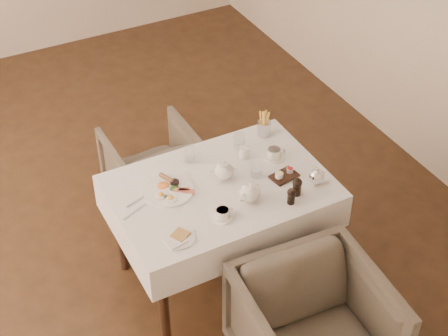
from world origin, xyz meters
name	(u,v)px	position (x,y,z in m)	size (l,w,h in m)	color
table	(220,201)	(0.32, -0.98, 0.64)	(1.28, 0.88, 0.75)	black
armchair_near	(314,331)	(0.42, -1.88, 0.35)	(0.75, 0.77, 0.70)	#4E4539
armchair_far	(153,167)	(0.24, -0.08, 0.29)	(0.61, 0.63, 0.57)	#4E4539
breakfast_plate	(168,190)	(0.03, -0.88, 0.77)	(0.30, 0.30, 0.04)	white
side_plate	(179,238)	(-0.09, -1.27, 0.76)	(0.18, 0.17, 0.02)	white
teapot_centre	(224,170)	(0.37, -0.92, 0.82)	(0.16, 0.12, 0.13)	white
teapot_front	(250,191)	(0.41, -1.17, 0.82)	(0.17, 0.13, 0.13)	white
creamer	(244,152)	(0.58, -0.81, 0.79)	(0.06, 0.06, 0.07)	white
teacup_near	(223,214)	(0.20, -1.23, 0.78)	(0.12, 0.12, 0.06)	white
teacup_far	(274,154)	(0.74, -0.89, 0.79)	(0.13, 0.13, 0.07)	white
glass_left	(190,154)	(0.27, -0.67, 0.80)	(0.07, 0.07, 0.10)	silver
glass_mid	(256,169)	(0.55, -1.00, 0.80)	(0.07, 0.07, 0.10)	silver
glass_right	(239,141)	(0.60, -0.70, 0.80)	(0.07, 0.07, 0.10)	silver
condiment_board	(284,175)	(0.69, -1.08, 0.77)	(0.18, 0.14, 0.04)	black
pepper_mill_left	(291,196)	(0.61, -1.30, 0.81)	(0.05, 0.05, 0.11)	black
pepper_mill_right	(297,187)	(0.68, -1.25, 0.81)	(0.06, 0.06, 0.12)	black
silver_pot	(317,175)	(0.83, -1.22, 0.82)	(0.11, 0.09, 0.12)	white
fries_cup	(264,125)	(0.80, -0.66, 0.84)	(0.09, 0.09, 0.18)	silver
cutlery_fork	(138,200)	(-0.16, -0.87, 0.76)	(0.01, 0.17, 0.00)	silver
cutlery_knife	(135,212)	(-0.21, -0.96, 0.76)	(0.01, 0.18, 0.00)	silver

